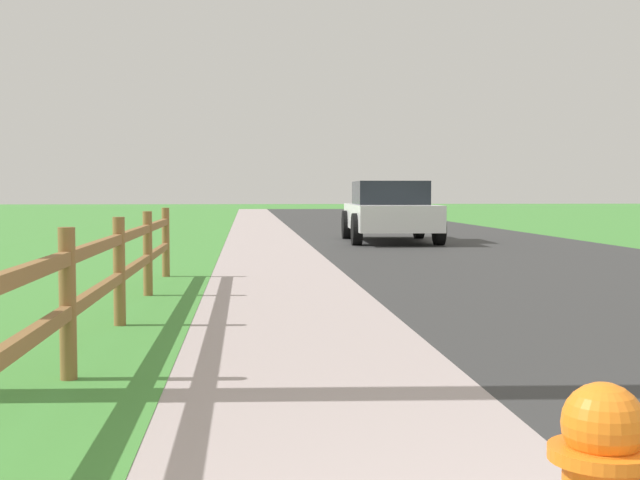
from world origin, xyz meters
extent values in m
plane|color=#468E3A|center=(0.00, 25.00, 0.00)|extent=(120.00, 120.00, 0.00)
cube|color=#363636|center=(3.50, 27.00, 0.00)|extent=(7.00, 66.00, 0.01)
cube|color=#AE9E9C|center=(-3.00, 27.00, 0.00)|extent=(6.00, 66.00, 0.01)
cube|color=#468E3A|center=(-4.50, 27.00, 0.01)|extent=(5.00, 66.00, 0.00)
cylinder|color=orange|center=(-0.55, 0.88, 0.55)|extent=(0.28, 0.28, 0.03)
sphere|color=orange|center=(-0.55, 0.88, 0.63)|extent=(0.22, 0.22, 0.22)
cube|color=#CB6115|center=(-0.55, 0.88, 0.70)|extent=(0.04, 0.04, 0.04)
cylinder|color=olive|center=(-2.64, 4.39, 0.50)|extent=(0.11, 0.11, 1.01)
cylinder|color=olive|center=(-2.64, 6.66, 0.50)|extent=(0.11, 0.11, 1.01)
cylinder|color=olive|center=(-2.64, 8.92, 0.50)|extent=(0.11, 0.11, 1.01)
cylinder|color=olive|center=(-2.64, 11.19, 0.50)|extent=(0.11, 0.11, 1.01)
cube|color=olive|center=(-2.64, 5.53, 0.45)|extent=(0.07, 11.32, 0.09)
cube|color=olive|center=(-2.64, 5.53, 0.81)|extent=(0.07, 11.32, 0.09)
cube|color=white|center=(2.08, 19.57, 0.62)|extent=(2.08, 4.59, 0.61)
cube|color=#1E232B|center=(2.08, 19.64, 1.22)|extent=(1.77, 2.19, 0.57)
cylinder|color=black|center=(1.16, 21.00, 0.37)|extent=(0.25, 0.75, 0.75)
cylinder|color=black|center=(3.09, 20.93, 0.37)|extent=(0.25, 0.75, 0.75)
cylinder|color=black|center=(1.07, 18.20, 0.37)|extent=(0.25, 0.75, 0.75)
cylinder|color=black|center=(2.99, 18.13, 0.37)|extent=(0.25, 0.75, 0.75)
camera|label=1|loc=(-1.48, -1.23, 1.24)|focal=47.64mm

